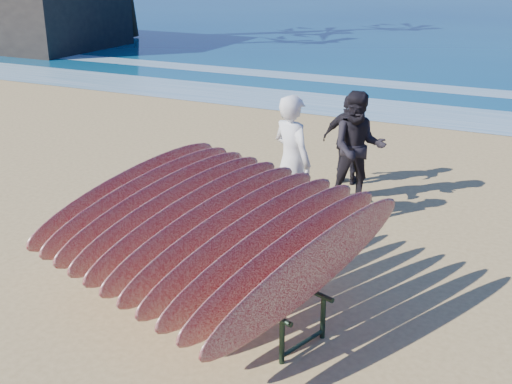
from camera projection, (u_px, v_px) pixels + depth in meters
ground at (229, 282)px, 8.08m from camera, size 120.00×120.00×0.00m
foam_near at (411, 113)px, 16.51m from camera, size 160.00×160.00×0.00m
foam_far at (437, 88)px, 19.46m from camera, size 160.00×160.00×0.00m
surfboard_rack at (207, 227)px, 7.36m from camera, size 4.00×3.93×1.57m
person_white at (292, 161)px, 9.49m from camera, size 0.87×0.76×2.00m
person_dark_a at (358, 148)px, 10.39m from camera, size 1.10×0.99×1.85m
person_dark_b at (349, 140)px, 11.27m from camera, size 0.96×0.46×1.60m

